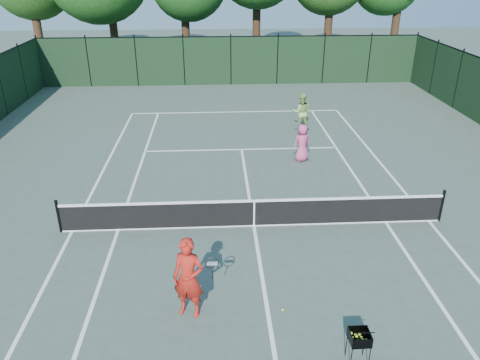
{
  "coord_description": "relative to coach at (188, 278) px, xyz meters",
  "views": [
    {
      "loc": [
        -1.12,
        -12.3,
        7.39
      ],
      "look_at": [
        -0.37,
        1.0,
        1.1
      ],
      "focal_mm": 35.0,
      "sensor_mm": 36.0,
      "label": 1
    }
  ],
  "objects": [
    {
      "name": "baseline_far",
      "position": [
        1.79,
        15.68,
        -0.98
      ],
      "size": [
        10.97,
        0.1,
        0.01
      ],
      "primitive_type": "cube",
      "color": "white",
      "rests_on": "ground"
    },
    {
      "name": "sideline_doubles_right",
      "position": [
        7.27,
        3.79,
        -0.98
      ],
      "size": [
        0.1,
        23.77,
        0.01
      ],
      "primitive_type": "cube",
      "color": "white",
      "rests_on": "ground"
    },
    {
      "name": "sideline_singles_right",
      "position": [
        5.9,
        3.79,
        -0.98
      ],
      "size": [
        0.1,
        23.77,
        0.01
      ],
      "primitive_type": "cube",
      "color": "white",
      "rests_on": "ground"
    },
    {
      "name": "sideline_doubles_left",
      "position": [
        -3.7,
        3.79,
        -0.98
      ],
      "size": [
        0.1,
        23.77,
        0.01
      ],
      "primitive_type": "cube",
      "color": "white",
      "rests_on": "ground"
    },
    {
      "name": "coach",
      "position": [
        0.0,
        0.0,
        0.0
      ],
      "size": [
        1.1,
        0.67,
        1.97
      ],
      "rotation": [
        0.0,
        0.0,
        -0.31
      ],
      "color": "red",
      "rests_on": "ground"
    },
    {
      "name": "ball_hopper",
      "position": [
        3.42,
        -1.65,
        -0.34
      ],
      "size": [
        0.41,
        0.41,
        0.77
      ],
      "rotation": [
        0.0,
        0.0,
        0.02
      ],
      "color": "black",
      "rests_on": "ground"
    },
    {
      "name": "loose_ball_midcourt",
      "position": [
        2.14,
        -0.06,
        -0.95
      ],
      "size": [
        0.07,
        0.07,
        0.07
      ],
      "primitive_type": "sphere",
      "color": "#CEE42E",
      "rests_on": "ground"
    },
    {
      "name": "sideline_singles_left",
      "position": [
        -2.33,
        3.79,
        -0.98
      ],
      "size": [
        0.1,
        23.77,
        0.01
      ],
      "primitive_type": "cube",
      "color": "white",
      "rests_on": "ground"
    },
    {
      "name": "player_green",
      "position": [
        4.76,
        12.6,
        -0.1
      ],
      "size": [
        0.9,
        0.73,
        1.77
      ],
      "rotation": [
        0.0,
        0.0,
        3.07
      ],
      "color": "#94BD5E",
      "rests_on": "ground"
    },
    {
      "name": "tennis_net",
      "position": [
        1.79,
        3.79,
        -0.51
      ],
      "size": [
        11.69,
        0.09,
        1.06
      ],
      "color": "black",
      "rests_on": "ground"
    },
    {
      "name": "player_pink",
      "position": [
        4.13,
        8.84,
        -0.22
      ],
      "size": [
        0.86,
        0.7,
        1.53
      ],
      "rotation": [
        0.0,
        0.0,
        3.48
      ],
      "color": "#C7467C",
      "rests_on": "ground"
    },
    {
      "name": "center_service_line",
      "position": [
        1.79,
        3.79,
        -0.98
      ],
      "size": [
        0.1,
        12.8,
        0.01
      ],
      "primitive_type": "cube",
      "color": "white",
      "rests_on": "ground"
    },
    {
      "name": "ground",
      "position": [
        1.79,
        3.79,
        -0.99
      ],
      "size": [
        90.0,
        90.0,
        0.0
      ],
      "primitive_type": "plane",
      "color": "#414F45",
      "rests_on": "ground"
    },
    {
      "name": "fence_far",
      "position": [
        1.79,
        21.79,
        0.51
      ],
      "size": [
        24.0,
        0.05,
        3.0
      ],
      "primitive_type": "cube",
      "color": "black",
      "rests_on": "ground"
    },
    {
      "name": "service_line_far",
      "position": [
        1.79,
        10.19,
        -0.98
      ],
      "size": [
        8.23,
        0.1,
        0.01
      ],
      "primitive_type": "cube",
      "color": "white",
      "rests_on": "ground"
    }
  ]
}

